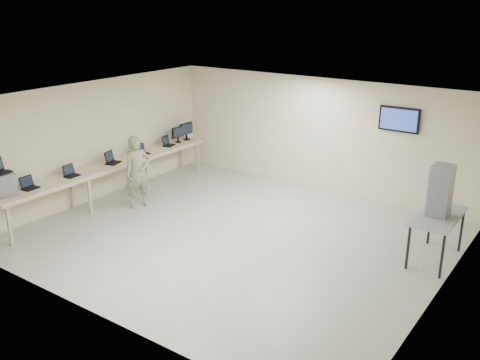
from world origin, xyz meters
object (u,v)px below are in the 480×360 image
Objects in this scene: soldier at (138,172)px; side_table at (438,219)px; workbench at (110,167)px; equipment_box at (2,185)px.

soldier is 6.47m from side_table.
soldier reaches higher than workbench.
soldier is at bearing 4.85° from workbench.
side_table is at bearing 10.19° from workbench.
workbench is at bearing 102.62° from equipment_box.
soldier is at bearing -169.12° from side_table.
workbench is at bearing -169.81° from side_table.
soldier is (0.90, 2.74, -0.30)m from equipment_box.
workbench is 3.59× the size of soldier.
equipment_box is at bearing -177.83° from soldier.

